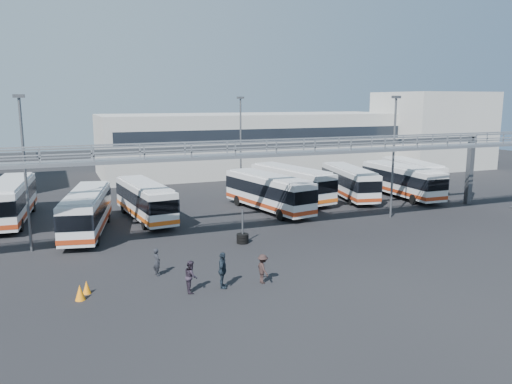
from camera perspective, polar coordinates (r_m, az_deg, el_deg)
name	(u,v)px	position (r m, az deg, el deg)	size (l,w,h in m)	color
ground	(303,258)	(32.06, 5.36, -7.48)	(140.00, 140.00, 0.00)	black
gantry	(267,161)	(36.07, 1.21, 3.54)	(51.40, 5.15, 7.10)	gray
warehouse	(254,142)	(70.33, -0.18, 5.68)	(42.00, 14.00, 8.00)	#9E9E99
building_right	(432,130)	(78.89, 19.48, 6.70)	(14.00, 12.00, 11.00)	#B2B2AD
light_pole_left	(25,165)	(35.30, -24.93, 2.78)	(0.70, 0.35, 10.21)	#4C4F54
light_pole_mid	(394,150)	(43.12, 15.45, 4.60)	(0.70, 0.35, 10.21)	#4C4F54
light_pole_back	(241,140)	(52.44, -1.76, 5.94)	(0.70, 0.35, 10.21)	#4C4F54
bus_1	(11,199)	(45.25, -26.25, -0.77)	(3.61, 11.39, 3.40)	silver
bus_2	(87,210)	(39.17, -18.79, -1.99)	(4.57, 10.87, 3.22)	silver
bus_3	(145,199)	(42.51, -12.56, -0.81)	(3.49, 10.46, 3.12)	silver
bus_5	(268,191)	(44.61, 1.41, 0.10)	(4.49, 11.19, 3.31)	silver
bus_6	(291,182)	(49.55, 4.04, 1.13)	(4.49, 11.24, 3.33)	silver
bus_7	(349,181)	(51.41, 10.59, 1.22)	(4.47, 10.73, 3.18)	silver
bus_8	(402,180)	(53.23, 16.31, 1.36)	(2.83, 10.93, 3.30)	silver
bus_9	(412,174)	(58.22, 17.40, 2.02)	(4.58, 10.94, 3.24)	silver
pedestrian_a	(157,262)	(29.15, -11.27, -7.84)	(0.58, 0.38, 1.59)	black
pedestrian_b	(191,276)	(26.44, -7.45, -9.54)	(0.82, 0.64, 1.69)	#271F2C
pedestrian_c	(263,269)	(27.44, 0.79, -8.77)	(1.05, 0.60, 1.62)	black
pedestrian_d	(223,270)	(26.75, -3.84, -8.92)	(1.15, 0.48, 1.96)	#19232E
cone_left	(80,292)	(26.84, -19.47, -10.77)	(0.50, 0.50, 0.80)	orange
cone_right	(87,287)	(27.60, -18.79, -10.26)	(0.43, 0.43, 0.68)	orange
tire_stack	(243,238)	(34.94, -1.54, -5.22)	(0.84, 0.84, 2.40)	black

